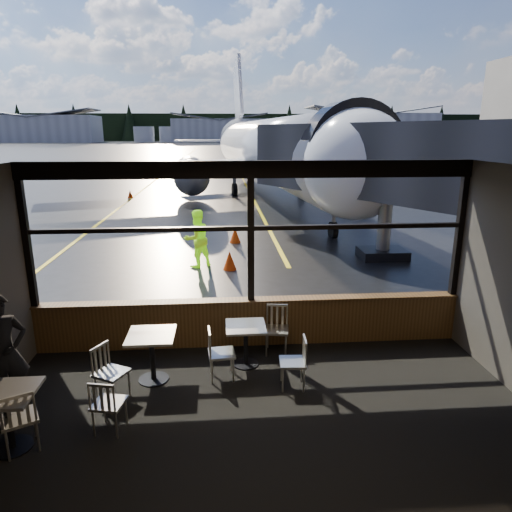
{
  "coord_description": "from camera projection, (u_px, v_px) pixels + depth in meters",
  "views": [
    {
      "loc": [
        -0.55,
        -8.08,
        3.98
      ],
      "look_at": [
        0.18,
        1.0,
        1.5
      ],
      "focal_mm": 32.0,
      "sensor_mm": 36.0,
      "label": 1
    }
  ],
  "objects": [
    {
      "name": "ground_plane",
      "position": [
        221.0,
        147.0,
        124.26
      ],
      "size": [
        520.0,
        520.0,
        0.0
      ],
      "primitive_type": "plane",
      "color": "black",
      "rests_on": "ground"
    },
    {
      "name": "carpet_floor",
      "position": [
        267.0,
        446.0,
        5.97
      ],
      "size": [
        8.0,
        6.0,
        0.01
      ],
      "primitive_type": "cube",
      "color": "black",
      "rests_on": "ground"
    },
    {
      "name": "ceiling",
      "position": [
        269.0,
        177.0,
        5.05
      ],
      "size": [
        8.0,
        6.0,
        0.04
      ],
      "primitive_type": "cube",
      "color": "#38332D",
      "rests_on": "ground"
    },
    {
      "name": "window_sill",
      "position": [
        251.0,
        323.0,
        8.74
      ],
      "size": [
        8.0,
        0.28,
        0.9
      ],
      "primitive_type": "cube",
      "color": "#4F3218",
      "rests_on": "ground"
    },
    {
      "name": "window_header",
      "position": [
        251.0,
        169.0,
        7.98
      ],
      "size": [
        8.0,
        0.18,
        0.3
      ],
      "primitive_type": "cube",
      "color": "black",
      "rests_on": "ground"
    },
    {
      "name": "mullion_left",
      "position": [
        26.0,
        237.0,
        7.98
      ],
      "size": [
        0.12,
        0.12,
        2.6
      ],
      "primitive_type": "cube",
      "color": "black",
      "rests_on": "ground"
    },
    {
      "name": "mullion_centre",
      "position": [
        251.0,
        234.0,
        8.28
      ],
      "size": [
        0.12,
        0.12,
        2.6
      ],
      "primitive_type": "cube",
      "color": "black",
      "rests_on": "ground"
    },
    {
      "name": "mullion_right",
      "position": [
        460.0,
        230.0,
        8.58
      ],
      "size": [
        0.12,
        0.12,
        2.6
      ],
      "primitive_type": "cube",
      "color": "black",
      "rests_on": "ground"
    },
    {
      "name": "window_transom",
      "position": [
        251.0,
        228.0,
        8.25
      ],
      "size": [
        8.0,
        0.1,
        0.08
      ],
      "primitive_type": "cube",
      "color": "black",
      "rests_on": "ground"
    },
    {
      "name": "airliner",
      "position": [
        272.0,
        108.0,
        27.53
      ],
      "size": [
        32.35,
        37.61,
        10.7
      ],
      "primitive_type": null,
      "rotation": [
        0.0,
        0.0,
        0.09
      ],
      "color": "white",
      "rests_on": "ground_plane"
    },
    {
      "name": "jet_bridge",
      "position": [
        357.0,
        187.0,
        13.8
      ],
      "size": [
        8.91,
        10.89,
        4.75
      ],
      "primitive_type": null,
      "color": "#2D2E30",
      "rests_on": "ground_plane"
    },
    {
      "name": "cafe_table_near",
      "position": [
        246.0,
        345.0,
        7.97
      ],
      "size": [
        0.68,
        0.68,
        0.75
      ],
      "primitive_type": null,
      "color": "#AAA69D",
      "rests_on": "carpet_floor"
    },
    {
      "name": "cafe_table_mid",
      "position": [
        152.0,
        358.0,
        7.46
      ],
      "size": [
        0.75,
        0.75,
        0.83
      ],
      "primitive_type": null,
      "color": "gray",
      "rests_on": "carpet_floor"
    },
    {
      "name": "cafe_table_left",
      "position": [
        9.0,
        421.0,
        5.83
      ],
      "size": [
        0.75,
        0.75,
        0.83
      ],
      "primitive_type": null,
      "color": "#99948D",
      "rests_on": "carpet_floor"
    },
    {
      "name": "chair_near_e",
      "position": [
        293.0,
        363.0,
        7.26
      ],
      "size": [
        0.5,
        0.5,
        0.86
      ],
      "primitive_type": null,
      "rotation": [
        0.0,
        0.0,
        1.51
      ],
      "color": "beige",
      "rests_on": "carpet_floor"
    },
    {
      "name": "chair_near_w",
      "position": [
        222.0,
        354.0,
        7.51
      ],
      "size": [
        0.53,
        0.53,
        0.9
      ],
      "primitive_type": null,
      "rotation": [
        0.0,
        0.0,
        -1.49
      ],
      "color": "beige",
      "rests_on": "carpet_floor"
    },
    {
      "name": "chair_near_n",
      "position": [
        277.0,
        330.0,
        8.39
      ],
      "size": [
        0.57,
        0.57,
        0.9
      ],
      "primitive_type": null,
      "rotation": [
        0.0,
        0.0,
        2.98
      ],
      "color": "beige",
      "rests_on": "carpet_floor"
    },
    {
      "name": "chair_mid_s",
      "position": [
        109.0,
        404.0,
        6.19
      ],
      "size": [
        0.54,
        0.54,
        0.83
      ],
      "primitive_type": null,
      "rotation": [
        0.0,
        0.0,
        -0.21
      ],
      "color": "beige",
      "rests_on": "carpet_floor"
    },
    {
      "name": "chair_mid_w",
      "position": [
        112.0,
        374.0,
        6.91
      ],
      "size": [
        0.66,
        0.66,
        0.89
      ],
      "primitive_type": null,
      "rotation": [
        0.0,
        0.0,
        -2.07
      ],
      "color": "#AEA99D",
      "rests_on": "carpet_floor"
    },
    {
      "name": "chair_left_s",
      "position": [
        19.0,
        419.0,
        5.81
      ],
      "size": [
        0.66,
        0.66,
        0.9
      ],
      "primitive_type": null,
      "rotation": [
        0.0,
        0.0,
        0.47
      ],
      "color": "beige",
      "rests_on": "carpet_floor"
    },
    {
      "name": "passenger",
      "position": [
        4.0,
        354.0,
        6.52
      ],
      "size": [
        0.79,
        0.75,
        1.82
      ],
      "primitive_type": "imported",
      "rotation": [
        0.0,
        0.0,
        0.67
      ],
      "color": "black",
      "rests_on": "carpet_floor"
    },
    {
      "name": "ground_crew",
      "position": [
        197.0,
        239.0,
        13.75
      ],
      "size": [
        1.08,
        1.03,
        1.75
      ],
      "primitive_type": "imported",
      "rotation": [
        0.0,
        0.0,
        3.74
      ],
      "color": "#BFF219",
      "rests_on": "ground_plane"
    },
    {
      "name": "cone_nose",
      "position": [
        235.0,
        235.0,
        16.9
      ],
      "size": [
        0.41,
        0.41,
        0.57
      ],
      "primitive_type": "cone",
      "color": "#F34007",
      "rests_on": "ground_plane"
    },
    {
      "name": "cone_wing",
      "position": [
        130.0,
        194.0,
        28.4
      ],
      "size": [
        0.35,
        0.35,
        0.49
      ],
      "primitive_type": "cone",
      "color": "#E44207",
      "rests_on": "ground_plane"
    },
    {
      "name": "hangar_left",
      "position": [
        37.0,
        128.0,
        175.15
      ],
      "size": [
        45.0,
        18.0,
        11.0
      ],
      "primitive_type": null,
      "color": "silver",
      "rests_on": "ground_plane"
    },
    {
      "name": "hangar_mid",
      "position": [
        220.0,
        129.0,
        185.46
      ],
      "size": [
        38.0,
        15.0,
        10.0
      ],
      "primitive_type": null,
      "color": "silver",
      "rests_on": "ground_plane"
    },
    {
      "name": "hangar_right",
      "position": [
        369.0,
        127.0,
        183.06
      ],
      "size": [
        50.0,
        20.0,
        12.0
      ],
      "primitive_type": null,
      "color": "silver",
      "rests_on": "ground_plane"
    },
    {
      "name": "fuel_tank_a",
      "position": [
        144.0,
        134.0,
        180.8
      ],
      "size": [
        8.0,
        8.0,
        6.0
      ],
      "primitive_type": "cylinder",
      "color": "silver",
      "rests_on": "ground_plane"
    },
    {
      "name": "fuel_tank_b",
      "position": [
        170.0,
        134.0,
        181.56
      ],
      "size": [
        8.0,
        8.0,
        6.0
      ],
      "primitive_type": "cylinder",
      "color": "silver",
      "rests_on": "ground_plane"
    },
    {
      "name": "fuel_tank_c",
      "position": [
        195.0,
        134.0,
        182.33
      ],
      "size": [
        8.0,
        8.0,
        6.0
      ],
      "primitive_type": "cylinder",
      "color": "silver",
      "rests_on": "ground_plane"
    },
    {
      "name": "treeline",
      "position": [
        219.0,
        127.0,
        209.23
      ],
      "size": [
        360.0,
        3.0,
        12.0
      ],
      "primitive_type": "cube",
      "color": "black",
      "rests_on": "ground_plane"
    },
    {
      "name": "cone_extra",
      "position": [
        230.0,
        260.0,
        13.58
      ],
      "size": [
        0.4,
        0.4,
        0.56
      ],
      "primitive_type": "cone",
      "color": "#EC3207",
      "rests_on": "ground_plane"
    }
  ]
}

